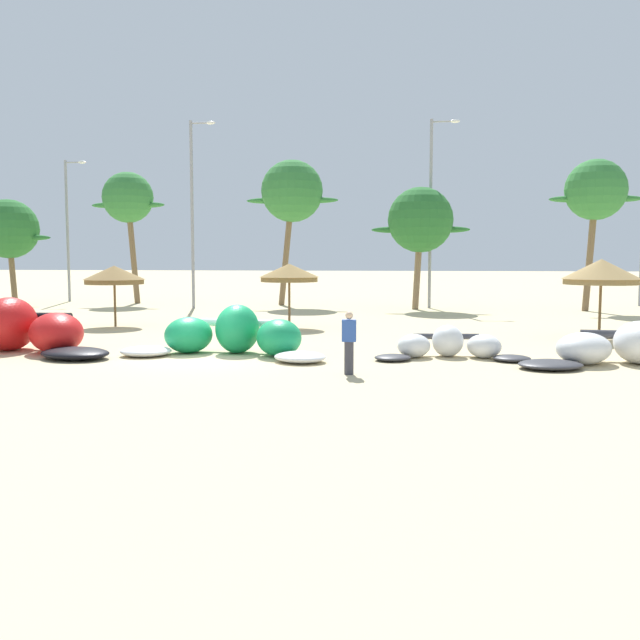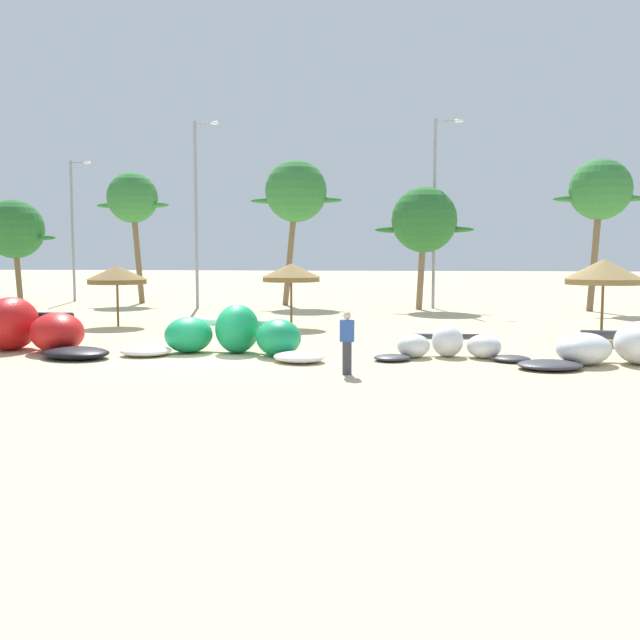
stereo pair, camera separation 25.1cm
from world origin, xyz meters
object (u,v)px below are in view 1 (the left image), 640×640
(beach_umbrella_middle, at_px, (289,273))
(palm_leftmost, at_px, (9,229))
(kite_left, at_px, (2,332))
(kite_left_of_center, at_px, (233,336))
(beach_umbrella_near_palms, at_px, (601,272))
(beach_umbrella_near_van, at_px, (114,275))
(lamppost_west, at_px, (69,224))
(palm_center_right, at_px, (596,191))
(lamppost_west_center, at_px, (194,206))
(palm_left_of_gap, at_px, (292,192))
(kite_center, at_px, (449,346))
(lamppost_east_center, at_px, (432,205))
(palm_left, at_px, (128,199))
(palm_center_left, at_px, (420,221))
(person_near_kites, at_px, (349,343))

(beach_umbrella_middle, distance_m, palm_leftmost, 24.62)
(kite_left, xyz_separation_m, kite_left_of_center, (7.38, 0.38, -0.07))
(kite_left_of_center, relative_size, beach_umbrella_near_palms, 2.30)
(beach_umbrella_near_van, relative_size, lamppost_west, 0.28)
(palm_center_right, bearing_deg, lamppost_west_center, -178.85)
(palm_left_of_gap, bearing_deg, palm_leftmost, -178.97)
(kite_left, distance_m, kite_center, 13.96)
(lamppost_west_center, relative_size, lamppost_east_center, 0.99)
(palm_center_right, bearing_deg, beach_umbrella_near_van, -153.21)
(lamppost_west, bearing_deg, beach_umbrella_near_palms, -31.79)
(palm_center_right, bearing_deg, palm_left, 173.45)
(palm_leftmost, bearing_deg, lamppost_east_center, -2.34)
(palm_left, relative_size, lamppost_west, 0.90)
(lamppost_west, bearing_deg, palm_center_left, -10.62)
(beach_umbrella_near_palms, distance_m, palm_center_left, 15.51)
(lamppost_west_center, bearing_deg, beach_umbrella_near_van, -90.91)
(kite_left, bearing_deg, palm_left, 102.59)
(kite_center, height_order, palm_center_left, palm_center_left)
(palm_leftmost, bearing_deg, person_near_kites, -46.01)
(beach_umbrella_near_van, distance_m, lamppost_west_center, 11.64)
(beach_umbrella_near_van, relative_size, person_near_kites, 1.63)
(beach_umbrella_near_palms, distance_m, person_near_kites, 12.34)
(kite_left, height_order, palm_leftmost, palm_leftmost)
(lamppost_west_center, bearing_deg, lamppost_west, 154.21)
(palm_left_of_gap, relative_size, lamppost_west, 0.95)
(palm_center_right, distance_m, lamppost_west_center, 22.58)
(beach_umbrella_middle, relative_size, palm_center_left, 0.39)
(kite_left, distance_m, beach_umbrella_near_palms, 20.66)
(kite_center, bearing_deg, lamppost_east_center, 89.55)
(palm_leftmost, xyz_separation_m, lamppost_west_center, (13.16, -2.71, 1.17))
(kite_left, distance_m, palm_left_of_gap, 23.95)
(palm_left, xyz_separation_m, lamppost_east_center, (19.26, -2.06, -0.72))
(kite_center, bearing_deg, lamppost_west_center, 125.85)
(kite_left, xyz_separation_m, palm_center_left, (13.41, 19.91, 4.40))
(kite_center, xyz_separation_m, lamppost_west_center, (-13.62, 18.86, 5.57))
(kite_center, xyz_separation_m, palm_leftmost, (-26.78, 21.57, 4.40))
(beach_umbrella_near_van, relative_size, lamppost_west_center, 0.24)
(kite_center, xyz_separation_m, palm_left_of_gap, (-8.33, 21.90, 6.59))
(kite_left_of_center, xyz_separation_m, lamppost_east_center, (6.73, 20.59, 5.40))
(palm_left, height_order, palm_left_of_gap, palm_left_of_gap)
(kite_left, distance_m, lamppost_west, 26.57)
(kite_left, relative_size, palm_left, 1.01)
(kite_left, distance_m, lamppost_west_center, 20.07)
(beach_umbrella_near_van, bearing_deg, person_near_kites, -45.26)
(beach_umbrella_near_van, bearing_deg, lamppost_east_center, 42.18)
(kite_left, distance_m, palm_center_right, 30.86)
(lamppost_east_center, bearing_deg, person_near_kites, -96.90)
(lamppost_west_center, bearing_deg, palm_center_right, 1.15)
(palm_leftmost, relative_size, lamppost_west, 0.71)
(beach_umbrella_middle, xyz_separation_m, palm_center_left, (5.68, 11.17, 2.72))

